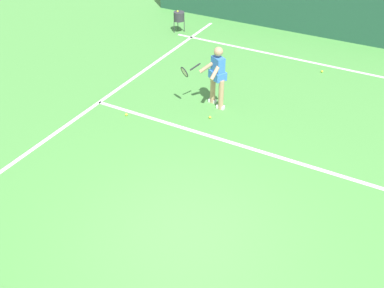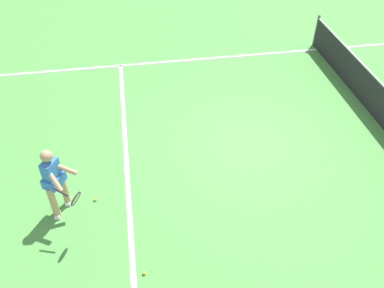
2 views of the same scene
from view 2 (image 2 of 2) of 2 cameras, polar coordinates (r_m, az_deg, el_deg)
name	(u,v)px [view 2 (image 2 of 2)]	position (r m, az deg, el deg)	size (l,w,h in m)	color
ground_plane	(245,142)	(9.67, 7.43, 0.28)	(26.48, 26.48, 0.00)	#4C9342
service_line_marking	(126,155)	(9.37, -9.29, -1.51)	(8.18, 0.10, 0.01)	white
sideline_left_marking	(211,58)	(12.93, 2.66, 12.01)	(0.10, 18.37, 0.01)	white
tennis_player	(55,180)	(7.91, -18.74, -4.85)	(1.06, 0.80, 1.55)	tan
tennis_ball_near	(95,199)	(8.49, -13.47, -7.58)	(0.07, 0.07, 0.07)	#D1E533
tennis_ball_far	(144,273)	(7.32, -6.73, -17.57)	(0.07, 0.07, 0.07)	#D1E533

